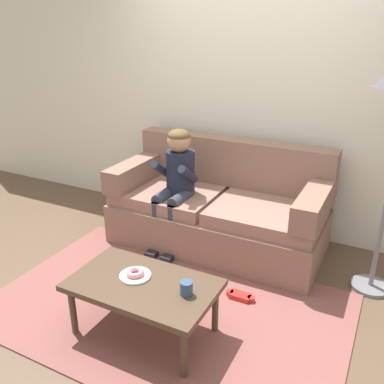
{
  "coord_description": "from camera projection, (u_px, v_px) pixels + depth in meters",
  "views": [
    {
      "loc": [
        1.31,
        -2.39,
        1.95
      ],
      "look_at": [
        -0.14,
        0.45,
        0.65
      ],
      "focal_mm": 38.77,
      "sensor_mm": 36.0,
      "label": 1
    }
  ],
  "objects": [
    {
      "name": "ground",
      "position": [
        182.0,
        291.0,
        3.26
      ],
      "size": [
        10.0,
        10.0,
        0.0
      ],
      "primitive_type": "plane",
      "color": "brown"
    },
    {
      "name": "wall_back",
      "position": [
        252.0,
        87.0,
        3.89
      ],
      "size": [
        8.0,
        0.1,
        2.8
      ],
      "primitive_type": "cube",
      "color": "silver",
      "rests_on": "ground"
    },
    {
      "name": "area_rug",
      "position": [
        166.0,
        308.0,
        3.05
      ],
      "size": [
        2.56,
        1.64,
        0.01
      ],
      "primitive_type": "cube",
      "color": "brown",
      "rests_on": "ground"
    },
    {
      "name": "couch",
      "position": [
        219.0,
        209.0,
        3.86
      ],
      "size": [
        1.92,
        0.9,
        0.95
      ],
      "color": "#846051",
      "rests_on": "ground"
    },
    {
      "name": "coffee_table",
      "position": [
        143.0,
        288.0,
        2.69
      ],
      "size": [
        0.95,
        0.57,
        0.4
      ],
      "color": "#4C3828",
      "rests_on": "ground"
    },
    {
      "name": "person_child",
      "position": [
        176.0,
        178.0,
        3.7
      ],
      "size": [
        0.34,
        0.58,
        1.1
      ],
      "color": "#1E2338",
      "rests_on": "ground"
    },
    {
      "name": "plate",
      "position": [
        135.0,
        276.0,
        2.73
      ],
      "size": [
        0.21,
        0.21,
        0.01
      ],
      "primitive_type": "cylinder",
      "color": "white",
      "rests_on": "coffee_table"
    },
    {
      "name": "donut",
      "position": [
        135.0,
        272.0,
        2.72
      ],
      "size": [
        0.13,
        0.13,
        0.04
      ],
      "primitive_type": "torus",
      "rotation": [
        0.0,
        0.0,
        1.5
      ],
      "color": "pink",
      "rests_on": "plate"
    },
    {
      "name": "mug",
      "position": [
        186.0,
        288.0,
        2.54
      ],
      "size": [
        0.08,
        0.08,
        0.09
      ],
      "primitive_type": "cylinder",
      "color": "#334C72",
      "rests_on": "coffee_table"
    },
    {
      "name": "toy_controller",
      "position": [
        240.0,
        297.0,
        3.15
      ],
      "size": [
        0.23,
        0.09,
        0.05
      ],
      "rotation": [
        0.0,
        0.0,
        -0.27
      ],
      "color": "red",
      "rests_on": "ground"
    }
  ]
}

